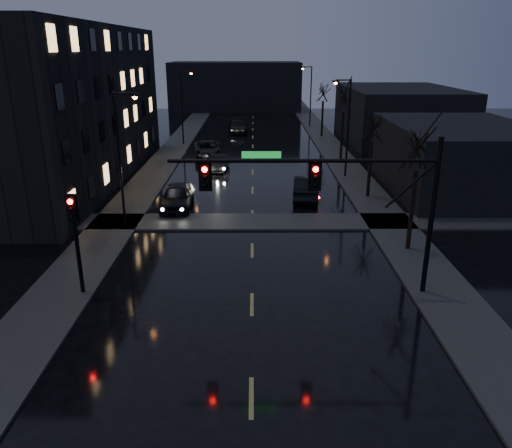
{
  "coord_description": "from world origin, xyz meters",
  "views": [
    {
      "loc": [
        0.08,
        -10.88,
        10.34
      ],
      "look_at": [
        0.18,
        9.24,
        3.2
      ],
      "focal_mm": 35.0,
      "sensor_mm": 36.0,
      "label": 1
    }
  ],
  "objects_px": {
    "oncoming_car_a": "(177,197)",
    "oncoming_car_d": "(238,126)",
    "oncoming_car_b": "(219,163)",
    "lead_car": "(306,187)",
    "oncoming_car_c": "(208,149)"
  },
  "relations": [
    {
      "from": "oncoming_car_d",
      "to": "oncoming_car_b",
      "type": "bearing_deg",
      "value": -98.8
    },
    {
      "from": "oncoming_car_c",
      "to": "lead_car",
      "type": "height_order",
      "value": "lead_car"
    },
    {
      "from": "oncoming_car_b",
      "to": "lead_car",
      "type": "xyz_separation_m",
      "value": [
        6.91,
        -8.79,
        0.16
      ]
    },
    {
      "from": "oncoming_car_a",
      "to": "oncoming_car_d",
      "type": "bearing_deg",
      "value": 83.3
    },
    {
      "from": "oncoming_car_b",
      "to": "oncoming_car_d",
      "type": "xyz_separation_m",
      "value": [
        1.06,
        20.76,
        0.12
      ]
    },
    {
      "from": "oncoming_car_b",
      "to": "oncoming_car_d",
      "type": "height_order",
      "value": "oncoming_car_d"
    },
    {
      "from": "lead_car",
      "to": "oncoming_car_a",
      "type": "bearing_deg",
      "value": 21.59
    },
    {
      "from": "oncoming_car_a",
      "to": "oncoming_car_c",
      "type": "relative_size",
      "value": 0.85
    },
    {
      "from": "oncoming_car_b",
      "to": "oncoming_car_d",
      "type": "distance_m",
      "value": 20.79
    },
    {
      "from": "oncoming_car_b",
      "to": "oncoming_car_d",
      "type": "bearing_deg",
      "value": 92.25
    },
    {
      "from": "oncoming_car_a",
      "to": "lead_car",
      "type": "distance_m",
      "value": 9.3
    },
    {
      "from": "oncoming_car_a",
      "to": "oncoming_car_d",
      "type": "distance_m",
      "value": 32.11
    },
    {
      "from": "oncoming_car_a",
      "to": "oncoming_car_b",
      "type": "distance_m",
      "value": 11.39
    },
    {
      "from": "oncoming_car_b",
      "to": "oncoming_car_c",
      "type": "distance_m",
      "value": 5.75
    },
    {
      "from": "oncoming_car_a",
      "to": "oncoming_car_b",
      "type": "relative_size",
      "value": 1.21
    }
  ]
}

